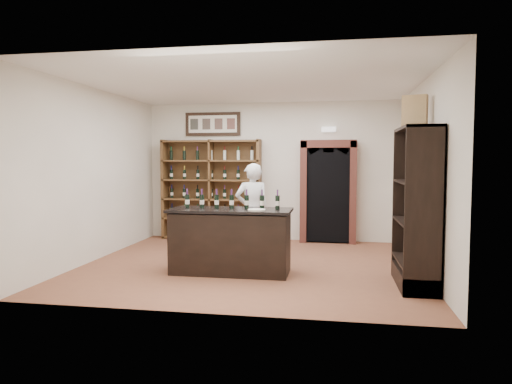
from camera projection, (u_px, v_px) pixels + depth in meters
floor at (250, 264)px, 7.66m from camera, size 5.50×5.50×0.00m
ceiling at (250, 84)px, 7.45m from camera, size 5.50×5.50×0.00m
wall_back at (271, 172)px, 10.01m from camera, size 5.50×0.04×3.00m
wall_left at (97, 174)px, 8.01m from camera, size 0.04×5.00×3.00m
wall_right at (424, 176)px, 7.09m from camera, size 0.04×5.00×3.00m
wine_shelf at (212, 190)px, 10.09m from camera, size 2.20×0.38×2.20m
framed_picture at (213, 124)px, 10.13m from camera, size 1.25×0.04×0.52m
arched_doorway at (328, 189)px, 9.66m from camera, size 1.17×0.35×2.17m
emergency_light at (329, 129)px, 9.66m from camera, size 0.30×0.10×0.10m
tasting_counter at (231, 241)px, 7.06m from camera, size 1.88×0.78×1.00m
counter_bottle_0 at (187, 201)px, 7.22m from camera, size 0.07×0.07×0.30m
counter_bottle_1 at (202, 201)px, 7.18m from camera, size 0.07×0.07×0.30m
counter_bottle_2 at (217, 201)px, 7.14m from camera, size 0.07×0.07×0.30m
counter_bottle_3 at (232, 201)px, 7.10m from camera, size 0.07×0.07×0.30m
counter_bottle_4 at (247, 202)px, 7.06m from camera, size 0.07×0.07×0.30m
counter_bottle_5 at (262, 202)px, 7.02m from camera, size 0.07×0.07×0.30m
counter_bottle_6 at (277, 202)px, 6.98m from camera, size 0.07×0.07×0.30m
side_cabinet at (418, 232)px, 6.29m from camera, size 0.48×1.20×2.20m
shopkeeper at (252, 210)px, 8.26m from camera, size 0.73×0.61×1.69m
plate at (257, 210)px, 6.78m from camera, size 0.26×0.26×0.02m
wine_crate at (415, 112)px, 6.57m from camera, size 0.37×0.26×0.48m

